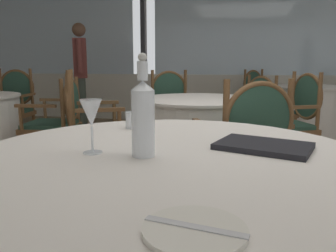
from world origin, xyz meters
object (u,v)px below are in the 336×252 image
(dining_chair_3_0, at_px, (267,107))
(dining_chair_1_2, at_px, (13,102))
(dining_chair_1_1, at_px, (59,117))
(water_tumbler, at_px, (133,120))
(dining_chair_2_2, at_px, (171,105))
(dining_chair_2_0, at_px, (248,145))
(diner_person_1, at_px, (81,69))
(dining_chair_2_1, at_px, (294,115))
(water_bottle, at_px, (143,116))
(wine_glass, at_px, (91,115))
(dining_chair_3_3, at_px, (258,94))
(menu_book, at_px, (264,146))
(side_plate, at_px, (195,230))
(dining_chair_2_3, at_px, (86,120))

(dining_chair_3_0, bearing_deg, dining_chair_1_2, 142.13)
(dining_chair_1_1, bearing_deg, dining_chair_3_0, -155.16)
(water_tumbler, height_order, dining_chair_2_2, dining_chair_2_2)
(dining_chair_2_0, distance_m, diner_person_1, 3.95)
(water_tumbler, relative_size, dining_chair_1_1, 0.08)
(dining_chair_1_1, relative_size, dining_chair_2_1, 0.95)
(water_bottle, relative_size, wine_glass, 1.82)
(dining_chair_3_0, bearing_deg, water_tumbler, -153.47)
(dining_chair_1_2, relative_size, dining_chair_2_0, 1.03)
(dining_chair_2_2, bearing_deg, dining_chair_3_0, 82.58)
(dining_chair_3_3, bearing_deg, menu_book, -49.17)
(water_tumbler, distance_m, dining_chair_2_1, 2.13)
(side_plate, distance_m, dining_chair_2_0, 1.53)
(water_bottle, relative_size, dining_chair_2_3, 0.33)
(dining_chair_2_0, relative_size, dining_chair_2_1, 0.99)
(dining_chair_3_0, bearing_deg, dining_chair_2_3, -179.86)
(water_bottle, height_order, dining_chair_2_1, water_bottle)
(dining_chair_3_0, bearing_deg, dining_chair_2_1, -123.73)
(wine_glass, xyz_separation_m, dining_chair_2_2, (-0.31, 2.78, -0.31))
(dining_chair_2_0, xyz_separation_m, dining_chair_3_3, (0.21, 3.50, 0.01))
(dining_chair_1_1, xyz_separation_m, diner_person_1, (-0.85, 2.18, 0.41))
(water_tumbler, bearing_deg, dining_chair_2_0, 46.83)
(water_tumbler, relative_size, diner_person_1, 0.05)
(wine_glass, distance_m, dining_chair_2_1, 2.56)
(menu_book, bearing_deg, dining_chair_2_1, 97.17)
(wine_glass, relative_size, dining_chair_3_3, 0.19)
(wine_glass, xyz_separation_m, dining_chair_1_2, (-2.32, 2.66, -0.31))
(menu_book, xyz_separation_m, dining_chair_3_3, (0.18, 4.35, -0.19))
(menu_book, relative_size, dining_chair_2_3, 0.32)
(side_plate, bearing_deg, water_bottle, 116.48)
(water_tumbler, xyz_separation_m, dining_chair_2_1, (0.99, 1.88, -0.22))
(water_tumbler, bearing_deg, dining_chair_3_0, 73.35)
(menu_book, xyz_separation_m, dining_chair_2_2, (-0.88, 2.60, -0.19))
(side_plate, height_order, dining_chair_1_1, dining_chair_1_1)
(wine_glass, distance_m, menu_book, 0.61)
(menu_book, distance_m, dining_chair_1_1, 2.43)
(water_tumbler, distance_m, dining_chair_1_2, 3.19)
(water_tumbler, xyz_separation_m, menu_book, (0.58, -0.27, -0.03))
(water_bottle, relative_size, dining_chair_3_0, 0.36)
(menu_book, distance_m, dining_chair_1_2, 3.81)
(side_plate, distance_m, dining_chair_2_1, 2.87)
(side_plate, height_order, dining_chair_1_2, dining_chair_1_2)
(dining_chair_2_2, bearing_deg, dining_chair_2_0, -0.00)
(dining_chair_2_1, bearing_deg, dining_chair_2_2, -44.94)
(side_plate, xyz_separation_m, dining_chair_1_2, (-2.73, 3.13, -0.18))
(dining_chair_1_2, bearing_deg, dining_chair_2_3, 44.45)
(dining_chair_2_3, bearing_deg, menu_book, -70.45)
(dining_chair_1_2, bearing_deg, water_tumbler, 37.70)
(water_tumbler, xyz_separation_m, dining_chair_3_3, (0.76, 4.08, -0.22))
(dining_chair_2_3, distance_m, dining_chair_3_3, 3.40)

